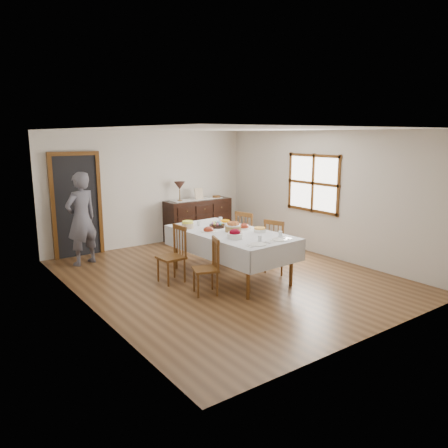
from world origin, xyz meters
TOP-DOWN VIEW (x-y plane):
  - ground at (0.00, 0.00)m, footprint 6.00×6.00m
  - room_shell at (-0.15, 0.42)m, footprint 5.02×6.02m
  - dining_table at (0.03, -0.03)m, footprint 1.35×2.48m
  - chair_left_near at (-0.75, -0.51)m, footprint 0.49×0.49m
  - chair_left_far at (-0.91, 0.33)m, footprint 0.43×0.43m
  - chair_right_near at (0.87, -0.36)m, footprint 0.53×0.53m
  - chair_right_far at (0.86, 0.49)m, footprint 0.53×0.53m
  - sideboard at (1.12, 2.72)m, footprint 1.63×0.59m
  - person at (-1.83, 2.29)m, footprint 0.70×0.56m
  - bread_basket at (0.09, -0.05)m, footprint 0.29×0.29m
  - egg_basket at (0.06, 0.40)m, footprint 0.29×0.29m
  - ham_platter_a at (-0.28, 0.18)m, footprint 0.28×0.28m
  - ham_platter_b at (0.40, 0.03)m, footprint 0.29×0.29m
  - beet_bowl at (-0.21, -0.49)m, footprint 0.26×0.26m
  - carrot_bowl at (0.31, 0.50)m, footprint 0.20×0.20m
  - pineapple_bowl at (-0.41, 0.66)m, footprint 0.22×0.22m
  - casserole_dish at (0.45, -0.35)m, footprint 0.21×0.21m
  - butter_dish at (-0.09, -0.30)m, footprint 0.14×0.10m
  - setting_left at (-0.11, -0.99)m, footprint 0.43×0.31m
  - setting_right at (0.37, -0.95)m, footprint 0.43×0.31m
  - glass_far_a at (-0.13, 0.71)m, footprint 0.07×0.07m
  - glass_far_b at (0.41, 0.78)m, footprint 0.07×0.07m
  - runner at (1.12, 2.75)m, footprint 1.30×0.35m
  - table_lamp at (0.63, 2.73)m, footprint 0.26×0.26m
  - picture_frame at (1.14, 2.69)m, footprint 0.22×0.08m
  - deco_bowl at (1.65, 2.69)m, footprint 0.20×0.20m

SIDE VIEW (x-z plane):
  - ground at x=0.00m, z-range 0.00..0.00m
  - chair_left_near at x=-0.75m, z-range 0.01..0.92m
  - sideboard at x=1.12m, z-range 0.00..0.98m
  - chair_left_far at x=-0.91m, z-range 0.01..0.99m
  - chair_right_near at x=0.87m, z-range 0.01..1.02m
  - chair_right_far at x=0.86m, z-range 0.01..1.04m
  - dining_table at x=0.03m, z-range 0.32..1.15m
  - setting_left at x=-0.11m, z-range 0.80..0.90m
  - setting_right at x=0.37m, z-range 0.80..0.90m
  - ham_platter_a at x=-0.28m, z-range 0.80..0.92m
  - ham_platter_b at x=0.40m, z-range 0.80..0.92m
  - butter_dish at x=-0.09m, z-range 0.83..0.90m
  - egg_basket at x=0.06m, z-range 0.81..0.92m
  - casserole_dish at x=0.45m, z-range 0.83..0.91m
  - carrot_bowl at x=0.31m, z-range 0.83..0.92m
  - glass_far_a at x=-0.13m, z-range 0.83..0.92m
  - glass_far_b at x=0.41m, z-range 0.83..0.93m
  - pineapple_bowl at x=-0.41m, z-range 0.83..0.96m
  - beet_bowl at x=-0.21m, z-range 0.82..0.98m
  - bread_basket at x=0.09m, z-range 0.82..1.00m
  - person at x=-1.83m, z-range 0.00..1.94m
  - runner at x=1.12m, z-range 0.98..0.99m
  - deco_bowl at x=1.65m, z-range 0.98..1.04m
  - picture_frame at x=1.14m, z-range 0.98..1.26m
  - table_lamp at x=0.63m, z-range 1.10..1.56m
  - room_shell at x=-0.15m, z-range 0.32..2.97m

